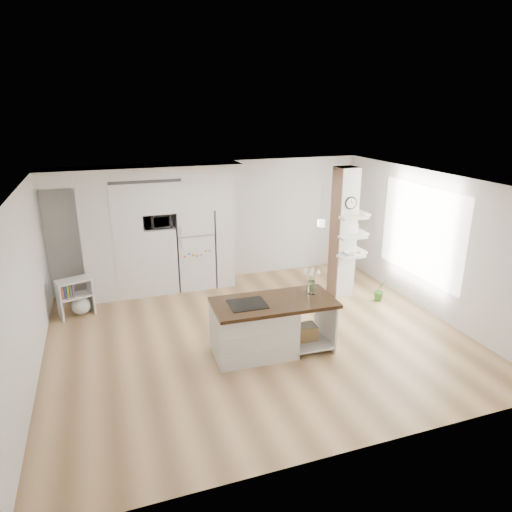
% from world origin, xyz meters
% --- Properties ---
extents(floor, '(7.00, 6.00, 0.01)m').
position_xyz_m(floor, '(0.00, 0.00, 0.00)').
color(floor, tan).
rests_on(floor, ground).
extents(room, '(7.04, 6.04, 2.72)m').
position_xyz_m(room, '(0.00, 0.00, 1.86)').
color(room, white).
rests_on(room, ground).
extents(cabinet_wall, '(4.00, 0.71, 2.70)m').
position_xyz_m(cabinet_wall, '(-1.45, 2.67, 1.51)').
color(cabinet_wall, silver).
rests_on(cabinet_wall, floor).
extents(refrigerator, '(0.78, 0.69, 1.75)m').
position_xyz_m(refrigerator, '(-0.53, 2.68, 0.88)').
color(refrigerator, white).
rests_on(refrigerator, floor).
extents(column, '(0.69, 0.90, 2.70)m').
position_xyz_m(column, '(2.38, 1.13, 1.35)').
color(column, silver).
rests_on(column, floor).
extents(window, '(0.00, 2.40, 2.40)m').
position_xyz_m(window, '(3.48, 0.30, 1.50)').
color(window, white).
rests_on(window, room).
extents(pendant_light, '(0.12, 0.12, 0.10)m').
position_xyz_m(pendant_light, '(1.70, 0.15, 2.12)').
color(pendant_light, white).
rests_on(pendant_light, room).
extents(kitchen_island, '(2.00, 1.00, 1.45)m').
position_xyz_m(kitchen_island, '(-0.13, -0.53, 0.46)').
color(kitchen_island, silver).
rests_on(kitchen_island, floor).
extents(bookshelf, '(0.70, 0.53, 0.73)m').
position_xyz_m(bookshelf, '(-2.97, 1.94, 0.32)').
color(bookshelf, silver).
rests_on(bookshelf, floor).
extents(floor_plant_a, '(0.28, 0.24, 0.45)m').
position_xyz_m(floor_plant_a, '(2.89, 0.62, 0.23)').
color(floor_plant_a, '#438334').
rests_on(floor_plant_a, floor).
extents(floor_plant_b, '(0.29, 0.29, 0.47)m').
position_xyz_m(floor_plant_b, '(3.00, 2.00, 0.23)').
color(floor_plant_b, '#438334').
rests_on(floor_plant_b, floor).
extents(microwave, '(0.54, 0.37, 0.30)m').
position_xyz_m(microwave, '(-1.27, 2.62, 1.57)').
color(microwave, '#2D2D2D').
rests_on(microwave, cabinet_wall).
extents(shelf_plant, '(0.27, 0.23, 0.30)m').
position_xyz_m(shelf_plant, '(2.63, 1.30, 1.52)').
color(shelf_plant, '#438334').
rests_on(shelf_plant, column).
extents(decor_bowl, '(0.22, 0.22, 0.05)m').
position_xyz_m(decor_bowl, '(2.30, 0.90, 1.00)').
color(decor_bowl, white).
rests_on(decor_bowl, column).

